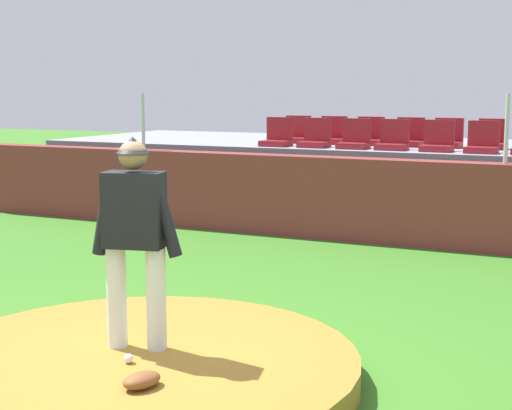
{
  "coord_description": "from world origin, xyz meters",
  "views": [
    {
      "loc": [
        3.32,
        -4.91,
        2.3
      ],
      "look_at": [
        0.0,
        2.2,
        1.12
      ],
      "focal_mm": 54.27,
      "sensor_mm": 36.0,
      "label": 1
    }
  ],
  "objects_px": {
    "stadium_chair_0": "(277,137)",
    "stadium_chair_8": "(332,135)",
    "pitcher": "(135,227)",
    "fielding_glove": "(142,380)",
    "stadium_chair_3": "(393,140)",
    "stadium_chair_1": "(316,138)",
    "stadium_chair_10": "(409,137)",
    "stadium_chair_11": "(448,138)",
    "stadium_chair_12": "(492,140)",
    "stadium_chair_4": "(438,142)",
    "baseball": "(129,359)",
    "stadium_chair_5": "(482,143)",
    "stadium_chair_9": "(369,136)",
    "stadium_chair_7": "(296,134)",
    "stadium_chair_2": "(355,139)"
  },
  "relations": [
    {
      "from": "stadium_chair_9",
      "to": "stadium_chair_8",
      "type": "bearing_deg",
      "value": 1.02
    },
    {
      "from": "pitcher",
      "to": "stadium_chair_9",
      "type": "distance_m",
      "value": 8.37
    },
    {
      "from": "baseball",
      "to": "stadium_chair_7",
      "type": "height_order",
      "value": "stadium_chair_7"
    },
    {
      "from": "stadium_chair_5",
      "to": "stadium_chair_10",
      "type": "bearing_deg",
      "value": -33.41
    },
    {
      "from": "fielding_glove",
      "to": "stadium_chair_5",
      "type": "relative_size",
      "value": 0.6
    },
    {
      "from": "stadium_chair_4",
      "to": "stadium_chair_8",
      "type": "height_order",
      "value": "same"
    },
    {
      "from": "stadium_chair_0",
      "to": "stadium_chair_7",
      "type": "relative_size",
      "value": 1.0
    },
    {
      "from": "pitcher",
      "to": "stadium_chair_2",
      "type": "xyz_separation_m",
      "value": [
        -0.57,
        7.42,
        0.25
      ]
    },
    {
      "from": "baseball",
      "to": "stadium_chair_8",
      "type": "height_order",
      "value": "stadium_chair_8"
    },
    {
      "from": "stadium_chair_11",
      "to": "baseball",
      "type": "bearing_deg",
      "value": 85.67
    },
    {
      "from": "pitcher",
      "to": "stadium_chair_0",
      "type": "distance_m",
      "value": 7.66
    },
    {
      "from": "baseball",
      "to": "stadium_chair_5",
      "type": "height_order",
      "value": "stadium_chair_5"
    },
    {
      "from": "stadium_chair_1",
      "to": "baseball",
      "type": "bearing_deg",
      "value": 100.36
    },
    {
      "from": "pitcher",
      "to": "stadium_chair_1",
      "type": "relative_size",
      "value": 3.42
    },
    {
      "from": "stadium_chair_1",
      "to": "stadium_chair_11",
      "type": "bearing_deg",
      "value": -156.49
    },
    {
      "from": "stadium_chair_7",
      "to": "stadium_chair_11",
      "type": "bearing_deg",
      "value": 179.84
    },
    {
      "from": "baseball",
      "to": "stadium_chair_5",
      "type": "distance_m",
      "value": 7.94
    },
    {
      "from": "fielding_glove",
      "to": "stadium_chair_7",
      "type": "relative_size",
      "value": 0.6
    },
    {
      "from": "stadium_chair_1",
      "to": "stadium_chair_3",
      "type": "relative_size",
      "value": 1.0
    },
    {
      "from": "pitcher",
      "to": "stadium_chair_9",
      "type": "xyz_separation_m",
      "value": [
        -0.6,
        8.34,
        0.25
      ]
    },
    {
      "from": "baseball",
      "to": "stadium_chair_4",
      "type": "height_order",
      "value": "stadium_chair_4"
    },
    {
      "from": "stadium_chair_11",
      "to": "stadium_chair_12",
      "type": "distance_m",
      "value": 0.74
    },
    {
      "from": "pitcher",
      "to": "stadium_chair_0",
      "type": "xyz_separation_m",
      "value": [
        -1.98,
        7.4,
        0.25
      ]
    },
    {
      "from": "stadium_chair_2",
      "to": "stadium_chair_10",
      "type": "height_order",
      "value": "same"
    },
    {
      "from": "stadium_chair_10",
      "to": "stadium_chair_0",
      "type": "bearing_deg",
      "value": 23.27
    },
    {
      "from": "stadium_chair_10",
      "to": "stadium_chair_9",
      "type": "bearing_deg",
      "value": -2.87
    },
    {
      "from": "stadium_chair_7",
      "to": "stadium_chair_10",
      "type": "xyz_separation_m",
      "value": [
        2.13,
        -0.02,
        0.0
      ]
    },
    {
      "from": "fielding_glove",
      "to": "stadium_chair_9",
      "type": "xyz_separation_m",
      "value": [
        -1.1,
        9.04,
        1.19
      ]
    },
    {
      "from": "stadium_chair_0",
      "to": "stadium_chair_8",
      "type": "bearing_deg",
      "value": -126.29
    },
    {
      "from": "stadium_chair_3",
      "to": "stadium_chair_12",
      "type": "xyz_separation_m",
      "value": [
        1.45,
        0.87,
        0.0
      ]
    },
    {
      "from": "stadium_chair_1",
      "to": "stadium_chair_4",
      "type": "bearing_deg",
      "value": -179.81
    },
    {
      "from": "stadium_chair_3",
      "to": "stadium_chair_10",
      "type": "distance_m",
      "value": 0.87
    },
    {
      "from": "stadium_chair_1",
      "to": "stadium_chair_4",
      "type": "xyz_separation_m",
      "value": [
        2.09,
        0.01,
        0.0
      ]
    },
    {
      "from": "stadium_chair_0",
      "to": "stadium_chair_12",
      "type": "xyz_separation_m",
      "value": [
        3.51,
        0.91,
        0.0
      ]
    },
    {
      "from": "stadium_chair_8",
      "to": "stadium_chair_12",
      "type": "bearing_deg",
      "value": 179.56
    },
    {
      "from": "baseball",
      "to": "stadium_chair_8",
      "type": "bearing_deg",
      "value": 99.41
    },
    {
      "from": "fielding_glove",
      "to": "stadium_chair_3",
      "type": "xyz_separation_m",
      "value": [
        -0.43,
        8.14,
        1.19
      ]
    },
    {
      "from": "stadium_chair_8",
      "to": "stadium_chair_3",
      "type": "bearing_deg",
      "value": 146.94
    },
    {
      "from": "fielding_glove",
      "to": "stadium_chair_0",
      "type": "xyz_separation_m",
      "value": [
        -2.48,
        8.1,
        1.19
      ]
    },
    {
      "from": "pitcher",
      "to": "stadium_chair_9",
      "type": "height_order",
      "value": "pitcher"
    },
    {
      "from": "stadium_chair_1",
      "to": "stadium_chair_9",
      "type": "relative_size",
      "value": 1.0
    },
    {
      "from": "stadium_chair_11",
      "to": "stadium_chair_12",
      "type": "height_order",
      "value": "same"
    },
    {
      "from": "stadium_chair_10",
      "to": "stadium_chair_12",
      "type": "height_order",
      "value": "same"
    },
    {
      "from": "stadium_chair_12",
      "to": "stadium_chair_7",
      "type": "bearing_deg",
      "value": -0.26
    },
    {
      "from": "fielding_glove",
      "to": "stadium_chair_3",
      "type": "distance_m",
      "value": 8.24
    },
    {
      "from": "pitcher",
      "to": "stadium_chair_11",
      "type": "relative_size",
      "value": 3.42
    },
    {
      "from": "stadium_chair_5",
      "to": "stadium_chair_7",
      "type": "xyz_separation_m",
      "value": [
        -3.52,
        0.93,
        0.0
      ]
    },
    {
      "from": "stadium_chair_0",
      "to": "stadium_chair_10",
      "type": "distance_m",
      "value": 2.3
    },
    {
      "from": "pitcher",
      "to": "stadium_chair_10",
      "type": "bearing_deg",
      "value": 75.45
    },
    {
      "from": "stadium_chair_1",
      "to": "stadium_chair_7",
      "type": "xyz_separation_m",
      "value": [
        -0.73,
        0.91,
        0.0
      ]
    }
  ]
}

